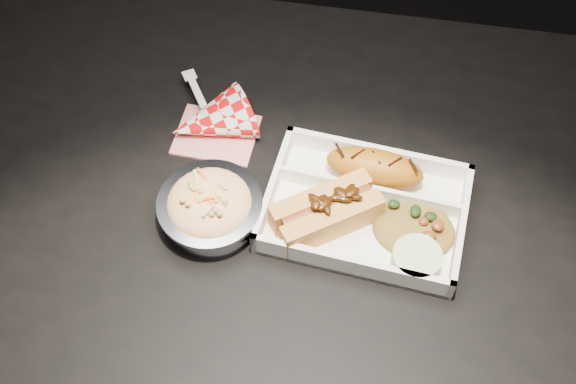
# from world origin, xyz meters

# --- Properties ---
(dining_table) EXTENTS (1.20, 0.80, 0.75)m
(dining_table) POSITION_xyz_m (0.00, 0.00, 0.66)
(dining_table) COLOR black
(dining_table) RESTS_ON ground
(food_tray) EXTENTS (0.27, 0.20, 0.04)m
(food_tray) POSITION_xyz_m (0.03, 0.02, 0.76)
(food_tray) COLOR white
(food_tray) RESTS_ON dining_table
(fried_pastry) EXTENTS (0.13, 0.06, 0.05)m
(fried_pastry) POSITION_xyz_m (0.04, 0.07, 0.78)
(fried_pastry) COLOR #B26411
(fried_pastry) RESTS_ON food_tray
(hotdog) EXTENTS (0.14, 0.13, 0.06)m
(hotdog) POSITION_xyz_m (-0.01, -0.00, 0.78)
(hotdog) COLOR #DD984B
(hotdog) RESTS_ON food_tray
(fried_rice_mound) EXTENTS (0.11, 0.10, 0.03)m
(fried_rice_mound) POSITION_xyz_m (0.10, 0.00, 0.77)
(fried_rice_mound) COLOR olive
(fried_rice_mound) RESTS_ON food_tray
(cupcake_liner) EXTENTS (0.06, 0.06, 0.03)m
(cupcake_liner) POSITION_xyz_m (0.10, -0.05, 0.77)
(cupcake_liner) COLOR beige
(cupcake_liner) RESTS_ON food_tray
(foil_coleslaw_cup) EXTENTS (0.13, 0.13, 0.07)m
(foil_coleslaw_cup) POSITION_xyz_m (-0.16, -0.02, 0.78)
(foil_coleslaw_cup) COLOR silver
(foil_coleslaw_cup) RESTS_ON dining_table
(napkin_fork) EXTENTS (0.15, 0.16, 0.10)m
(napkin_fork) POSITION_xyz_m (-0.19, 0.12, 0.77)
(napkin_fork) COLOR red
(napkin_fork) RESTS_ON dining_table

